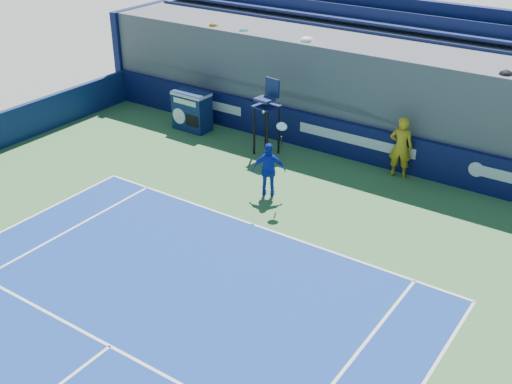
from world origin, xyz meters
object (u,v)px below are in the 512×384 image
Objects in this scene: match_clock at (192,110)px; umpire_chair at (267,109)px; ball_person at (401,147)px; tennis_player at (269,170)px.

umpire_chair is at bearing -4.25° from match_clock.
umpire_chair reaches higher than match_clock.
ball_person is 0.76× the size of umpire_chair.
match_clock is (-7.51, -0.59, -0.22)m from ball_person.
ball_person is 0.74× the size of tennis_player.
tennis_player reaches higher than ball_person.
tennis_player is at bearing -28.07° from match_clock.
ball_person is at bearing 11.26° from umpire_chair.
umpire_chair is 0.96× the size of tennis_player.
ball_person reaches higher than match_clock.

